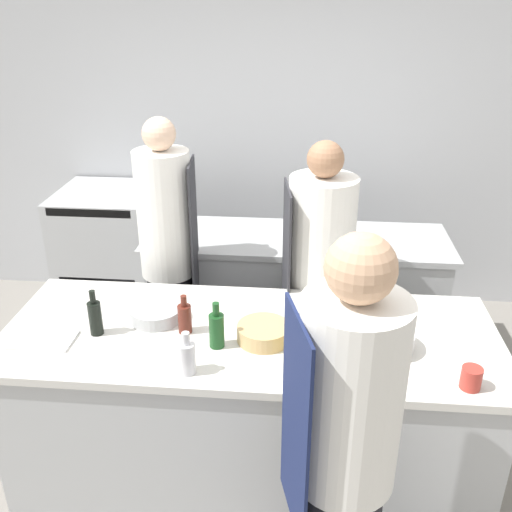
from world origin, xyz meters
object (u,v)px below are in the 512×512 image
oven_range (111,252)px  cup (471,378)px  bottle_cooking_oil (295,344)px  bowl_mixing_large (356,309)px  bottle_wine (185,318)px  bowl_ceramic_blue (385,340)px  chef_at_pass_far (318,286)px  bottle_sauce (95,317)px  chef_at_prep_near (343,460)px  bottle_olive_oil (187,357)px  bowl_prep_small (264,333)px  chef_at_stove (169,261)px  bowl_wooden_salad (156,313)px  bottle_vinegar (217,329)px

oven_range → cup: 3.10m
bottle_cooking_oil → bowl_mixing_large: bottle_cooking_oil is taller
bottle_wine → bowl_ceramic_blue: bearing=-3.4°
chef_at_pass_far → bottle_wine: (-0.66, -0.64, 0.14)m
cup → bottle_sauce: bearing=171.2°
chef_at_prep_near → chef_at_pass_far: chef_at_prep_near is taller
bottle_olive_oil → cup: size_ratio=2.07×
bowl_mixing_large → bowl_prep_small: bearing=-148.1°
chef_at_stove → bottle_wine: chef_at_stove is taller
chef_at_prep_near → bowl_prep_small: bearing=10.4°
oven_range → cup: bearing=-42.1°
bowl_wooden_salad → bottle_cooking_oil: bearing=-22.6°
chef_at_pass_far → bottle_olive_oil: bearing=141.2°
bottle_cooking_oil → cup: bottle_cooking_oil is taller
chef_at_pass_far → bowl_ceramic_blue: (0.30, -0.70, 0.10)m
bowl_ceramic_blue → bottle_vinegar: bearing=-176.2°
chef_at_prep_near → bottle_olive_oil: chef_at_prep_near is taller
chef_at_pass_far → bottle_wine: chef_at_pass_far is taller
chef_at_pass_far → cup: bearing=-154.6°
bowl_mixing_large → bottle_sauce: bearing=-166.7°
oven_range → chef_at_prep_near: (1.72, -2.50, 0.38)m
bottle_wine → bowl_prep_small: bottle_wine is taller
chef_at_prep_near → chef_at_stove: chef_at_stove is taller
oven_range → chef_at_stove: 1.24m
chef_at_pass_far → chef_at_stove: bearing=72.9°
oven_range → bowl_mixing_large: (1.84, -1.49, 0.43)m
chef_at_prep_near → cup: chef_at_prep_near is taller
bottle_wine → bottle_sauce: (-0.43, -0.05, 0.01)m
oven_range → bowl_ceramic_blue: bearing=-42.6°
chef_at_prep_near → chef_at_stove: (-1.01, 1.56, 0.01)m
chef_at_stove → bottle_olive_oil: size_ratio=8.87×
oven_range → chef_at_stove: chef_at_stove is taller
chef_at_pass_far → bottle_wine: bearing=126.7°
chef_at_pass_far → bottle_vinegar: chef_at_pass_far is taller
bowl_mixing_large → bowl_prep_small: bowl_prep_small is taller
bowl_prep_small → chef_at_pass_far: bearing=68.4°
chef_at_prep_near → bottle_wine: size_ratio=8.88×
chef_at_stove → bottle_vinegar: chef_at_stove is taller
chef_at_stove → bowl_prep_small: 1.07m
bottle_wine → bottle_cooking_oil: bearing=-19.3°
chef_at_pass_far → bottle_sauce: size_ratio=7.32×
bowl_mixing_large → bowl_ceramic_blue: bearing=-69.6°
bowl_prep_small → cup: 0.94m
chef_at_pass_far → bowl_mixing_large: 0.45m
bowl_ceramic_blue → cup: bearing=-39.1°
chef_at_stove → bottle_olive_oil: 1.18m
chef_at_prep_near → bottle_cooking_oil: size_ratio=8.16×
bowl_mixing_large → bowl_prep_small: (-0.46, -0.29, 0.01)m
bottle_cooking_oil → bottle_vinegar: bearing=167.6°
chef_at_stove → bottle_cooking_oil: chef_at_stove is taller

